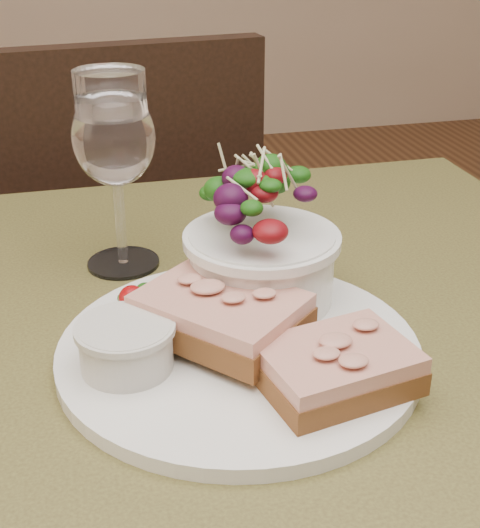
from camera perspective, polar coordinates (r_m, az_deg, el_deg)
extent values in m
cube|color=#41371C|center=(0.60, -0.93, -8.29)|extent=(0.80, 0.80, 0.04)
cylinder|color=black|center=(1.18, 11.92, -11.64)|extent=(0.05, 0.05, 0.71)
cube|color=black|center=(1.35, -9.96, -1.31)|extent=(0.46, 0.46, 0.04)
cube|color=black|center=(1.09, -9.00, 4.77)|extent=(0.42, 0.08, 0.45)
cube|color=black|center=(1.47, -9.27, -9.09)|extent=(0.39, 0.39, 0.45)
cylinder|color=white|center=(0.58, -0.10, -6.70)|extent=(0.28, 0.28, 0.01)
cube|color=#4A2B13|center=(0.53, 7.47, -8.45)|extent=(0.12, 0.10, 0.02)
cube|color=beige|center=(0.52, 7.57, -7.09)|extent=(0.12, 0.09, 0.01)
cube|color=#4A2B13|center=(0.57, -1.49, -4.41)|extent=(0.15, 0.15, 0.02)
cube|color=beige|center=(0.56, -1.51, -2.96)|extent=(0.14, 0.15, 0.01)
cylinder|color=beige|center=(0.54, -8.82, -6.32)|extent=(0.07, 0.07, 0.04)
cylinder|color=olive|center=(0.54, -8.93, -4.97)|extent=(0.06, 0.06, 0.01)
cylinder|color=white|center=(0.62, 1.68, -0.13)|extent=(0.12, 0.12, 0.06)
ellipsoid|color=#0C3C0A|center=(0.60, 1.75, 4.65)|extent=(0.11, 0.11, 0.06)
ellipsoid|color=#0C3C0A|center=(0.63, -7.12, -2.45)|extent=(0.04, 0.04, 0.01)
sphere|color=maroon|center=(0.62, -8.39, -2.63)|extent=(0.02, 0.02, 0.02)
cylinder|color=white|center=(0.73, -9.02, 0.09)|extent=(0.07, 0.07, 0.00)
cylinder|color=white|center=(0.71, -9.28, 3.49)|extent=(0.01, 0.01, 0.09)
ellipsoid|color=white|center=(0.68, -9.77, 9.68)|extent=(0.08, 0.08, 0.09)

